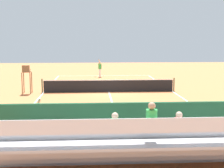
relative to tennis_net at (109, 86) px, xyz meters
name	(u,v)px	position (x,y,z in m)	size (l,w,h in m)	color
ground_plane	(109,92)	(0.00, 0.00, -0.50)	(60.00, 60.00, 0.00)	#D17542
court_line_markings	(109,92)	(0.00, -0.04, -0.50)	(10.10, 22.20, 0.01)	white
tennis_net	(109,86)	(0.00, 0.00, 0.00)	(10.30, 0.10, 1.07)	black
backdrop_wall	(130,131)	(0.00, 14.00, 0.50)	(18.00, 0.16, 2.00)	#235633
bleacher_stand	(135,147)	(0.01, 15.33, 0.43)	(9.06, 2.40, 2.48)	#B2B2B7
umpire_chair	(27,76)	(6.20, 0.22, 0.81)	(0.67, 0.67, 2.14)	brown
courtside_bench	(191,136)	(-2.37, 13.27, 0.06)	(1.80, 0.40, 0.93)	#9E754C
equipment_bag	(138,148)	(-0.36, 13.40, -0.32)	(0.90, 0.36, 0.36)	#B22D2D
tennis_player	(100,68)	(0.46, -9.83, 0.51)	(0.43, 0.55, 1.93)	white
tennis_racket	(93,77)	(1.18, -9.62, -0.49)	(0.49, 0.54, 0.03)	black
tennis_ball_near	(107,80)	(-0.18, -7.03, -0.47)	(0.07, 0.07, 0.07)	#CCDB33
line_judge	(36,123)	(3.36, 12.80, 0.51)	(0.45, 0.56, 1.93)	#232328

